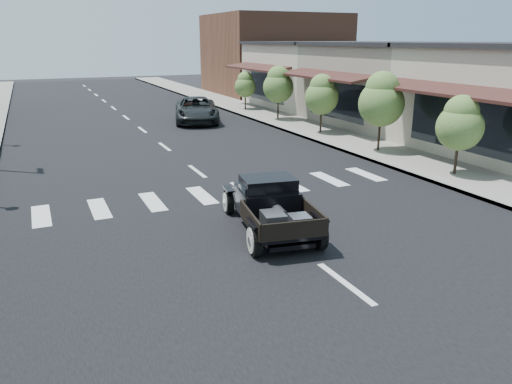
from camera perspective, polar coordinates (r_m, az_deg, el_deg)
name	(u,v)px	position (r m, az deg, el deg)	size (l,w,h in m)	color
ground	(280,235)	(12.97, 2.74, -4.89)	(120.00, 120.00, 0.00)	black
road	(150,136)	(26.73, -11.98, 6.27)	(14.00, 80.00, 0.02)	black
road_markings	(176,156)	(21.96, -9.12, 4.10)	(12.00, 60.00, 0.06)	silver
sidewalk_right	(294,124)	(29.65, 4.37, 7.75)	(3.00, 80.00, 0.15)	gray
storefront_mid	(408,85)	(31.43, 16.97, 11.60)	(10.00, 9.00, 4.50)	#9C9483
storefront_far	(327,75)	(38.68, 8.10, 13.05)	(10.00, 9.00, 4.50)	beige
far_building_right	(274,55)	(47.60, 2.09, 15.42)	(11.00, 10.00, 7.00)	brown
small_tree_a	(459,137)	(19.27, 22.15, 5.88)	(1.64, 1.64, 2.74)	#527435
small_tree_b	(381,113)	(22.51, 14.05, 8.77)	(1.97, 1.97, 3.29)	#527435
small_tree_c	(321,104)	(26.52, 7.48, 9.89)	(1.74, 1.74, 2.90)	#527435
small_tree_d	(278,94)	(30.88, 2.55, 11.17)	(1.84, 1.84, 3.07)	#527435
small_tree_e	(245,91)	(35.54, -1.24, 11.46)	(1.48, 1.48, 2.47)	#527435
hotrod_pickup	(270,205)	(12.96, 1.61, -1.46)	(1.95, 4.18, 1.45)	black
second_car	(196,110)	(30.75, -6.84, 9.28)	(2.47, 5.36, 1.49)	black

